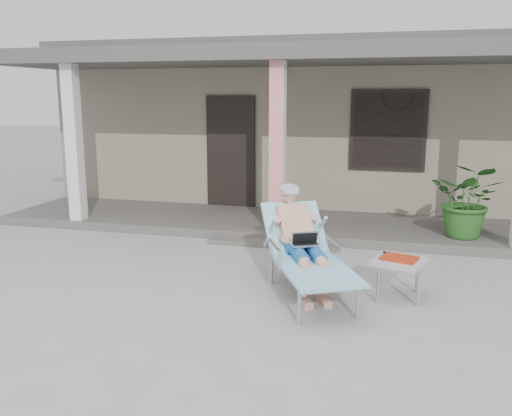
# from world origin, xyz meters

# --- Properties ---
(ground) EXTENTS (60.00, 60.00, 0.00)m
(ground) POSITION_xyz_m (0.00, 0.00, 0.00)
(ground) COLOR #9E9E99
(ground) RESTS_ON ground
(house) EXTENTS (10.40, 5.40, 3.30)m
(house) POSITION_xyz_m (0.00, 6.50, 1.67)
(house) COLOR gray
(house) RESTS_ON ground
(porch_deck) EXTENTS (10.00, 2.00, 0.15)m
(porch_deck) POSITION_xyz_m (0.00, 3.00, 0.07)
(porch_deck) COLOR #605B56
(porch_deck) RESTS_ON ground
(porch_overhang) EXTENTS (10.00, 2.30, 2.85)m
(porch_overhang) POSITION_xyz_m (0.00, 2.95, 2.79)
(porch_overhang) COLOR silver
(porch_overhang) RESTS_ON porch_deck
(porch_step) EXTENTS (2.00, 0.30, 0.07)m
(porch_step) POSITION_xyz_m (0.00, 1.85, 0.04)
(porch_step) COLOR #605B56
(porch_step) RESTS_ON ground
(lounger) EXTENTS (1.45, 1.97, 1.24)m
(lounger) POSITION_xyz_m (0.76, 0.08, 0.77)
(lounger) COLOR #B7B7BC
(lounger) RESTS_ON ground
(side_table) EXTENTS (0.67, 0.67, 0.48)m
(side_table) POSITION_xyz_m (1.84, 0.11, 0.41)
(side_table) COLOR #AAAAA5
(side_table) RESTS_ON ground
(potted_palm) EXTENTS (1.27, 1.19, 1.13)m
(potted_palm) POSITION_xyz_m (2.84, 2.55, 0.71)
(potted_palm) COLOR #26591E
(potted_palm) RESTS_ON porch_deck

